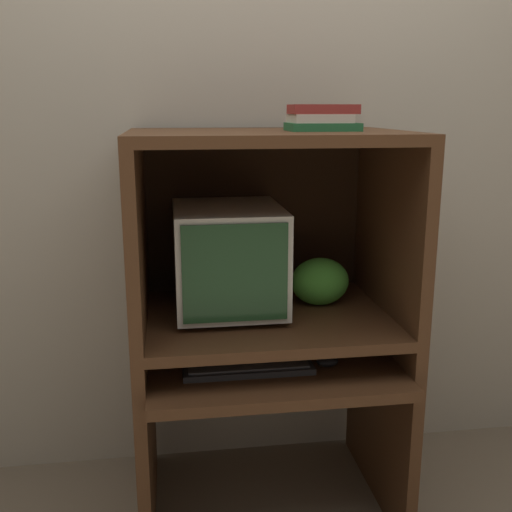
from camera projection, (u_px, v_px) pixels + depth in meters
wall_back at (251, 147)px, 2.35m from camera, size 6.00×0.06×2.60m
desk_base at (269, 413)px, 2.13m from camera, size 0.91×0.74×0.62m
desk_monitor_shelf at (267, 321)px, 2.10m from camera, size 0.91×0.67×0.13m
hutch_upper at (266, 195)px, 2.03m from camera, size 0.91×0.67×0.63m
crt_monitor at (228, 257)px, 2.08m from camera, size 0.37×0.45×0.37m
keyboard at (248, 366)px, 1.95m from camera, size 0.42×0.15×0.03m
mouse at (327, 361)px, 1.98m from camera, size 0.07×0.05×0.03m
snack_bag at (320, 281)px, 2.17m from camera, size 0.21×0.16×0.17m
book_stack at (321, 118)px, 1.93m from camera, size 0.22×0.17×0.08m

